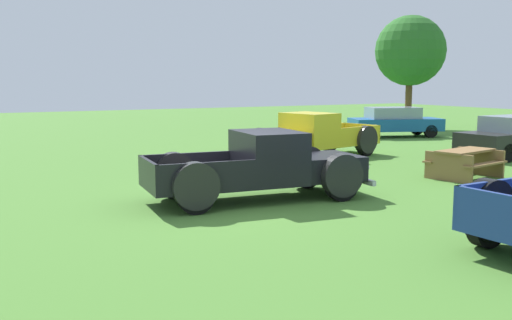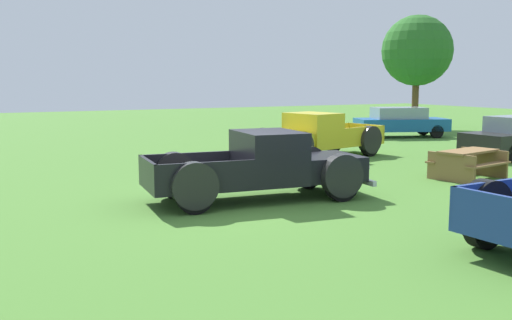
% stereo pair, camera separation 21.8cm
% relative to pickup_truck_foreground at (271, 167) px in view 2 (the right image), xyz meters
% --- Properties ---
extents(ground_plane, '(80.00, 80.00, 0.00)m').
position_rel_pickup_truck_foreground_xyz_m(ground_plane, '(0.11, -0.66, -0.73)').
color(ground_plane, '#477A2D').
extents(pickup_truck_foreground, '(2.38, 5.17, 1.53)m').
position_rel_pickup_truck_foreground_xyz_m(pickup_truck_foreground, '(0.00, 0.00, 0.00)').
color(pickup_truck_foreground, black).
rests_on(pickup_truck_foreground, ground_plane).
extents(pickup_truck_behind_right, '(2.92, 5.36, 1.56)m').
position_rel_pickup_truck_foreground_xyz_m(pickup_truck_behind_right, '(-5.25, 4.44, 0.01)').
color(pickup_truck_behind_right, yellow).
rests_on(pickup_truck_behind_right, ground_plane).
extents(sedan_distant_a, '(3.01, 4.50, 1.39)m').
position_rel_pickup_truck_foreground_xyz_m(sedan_distant_a, '(-9.72, 12.23, -0.00)').
color(sedan_distant_a, '#195699').
rests_on(sedan_distant_a, ground_plane).
extents(picnic_table, '(1.81, 2.06, 0.78)m').
position_rel_pickup_truck_foreground_xyz_m(picnic_table, '(0.09, 6.05, -0.24)').
color(picnic_table, olive).
rests_on(picnic_table, ground_plane).
extents(oak_tree_west, '(3.79, 3.79, 6.13)m').
position_rel_pickup_truck_foreground_xyz_m(oak_tree_west, '(-13.00, 16.09, 3.48)').
color(oak_tree_west, brown).
rests_on(oak_tree_west, ground_plane).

